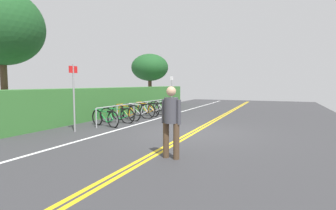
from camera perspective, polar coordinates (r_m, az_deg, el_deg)
name	(u,v)px	position (r m, az deg, el deg)	size (l,w,h in m)	color
ground_plane	(193,133)	(9.37, 5.48, -6.05)	(38.72, 11.76, 0.05)	#353538
centre_line_yellow_inner	(195,132)	(9.34, 5.95, -5.91)	(34.84, 0.10, 0.00)	gold
centre_line_yellow_outer	(191,132)	(9.39, 5.01, -5.85)	(34.84, 0.10, 0.00)	gold
bike_lane_stripe_white	(127,127)	(10.50, -8.94, -4.78)	(34.84, 0.12, 0.00)	white
bike_rack	(141,106)	(13.51, -5.86, -0.17)	(7.20, 0.05, 0.78)	#9EA0A5
bicycle_0	(105,118)	(10.87, -13.47, -2.80)	(0.61, 1.65, 0.70)	black
bicycle_1	(117,115)	(11.70, -10.97, -2.19)	(0.46, 1.73, 0.72)	black
bicycle_2	(126,113)	(12.41, -9.05, -1.63)	(0.46, 1.72, 0.79)	black
bicycle_3	(138,111)	(13.02, -6.54, -1.30)	(0.64, 1.66, 0.79)	black
bicycle_4	(145,109)	(13.95, -4.91, -0.93)	(0.46, 1.78, 0.77)	black
bicycle_5	(152,108)	(14.68, -3.52, -0.76)	(0.46, 1.72, 0.72)	black
bicycle_6	(162,107)	(15.49, -1.38, -0.39)	(0.48, 1.73, 0.76)	black
bicycle_7	(166,106)	(16.19, -0.51, -0.24)	(0.46, 1.70, 0.72)	black
pedestrian	(171,117)	(5.97, 0.68, -2.70)	(0.32, 0.49, 1.64)	#4C3826
sign_post_near	(74,92)	(9.84, -19.71, 2.72)	(0.36, 0.06, 2.38)	gray
sign_post_far	(172,89)	(16.96, 0.79, 3.41)	(0.36, 0.06, 2.24)	gray
hedge_backdrop	(124,100)	(15.80, -9.59, 1.06)	(16.15, 1.17, 1.49)	#387533
tree_near_left	(1,28)	(11.84, -32.34, 13.96)	(3.02, 3.02, 5.18)	#473323
tree_mid	(150,68)	(22.64, -3.95, 8.06)	(3.12, 3.12, 4.23)	#473323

